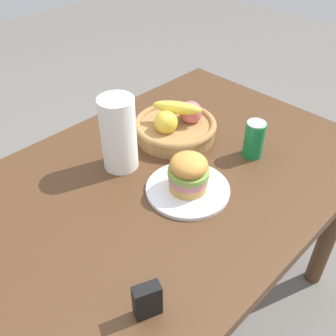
# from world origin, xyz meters

# --- Properties ---
(ground_plane) EXTENTS (8.00, 8.00, 0.00)m
(ground_plane) POSITION_xyz_m (0.00, 0.00, 0.00)
(ground_plane) COLOR slate
(dining_table) EXTENTS (1.40, 0.90, 0.75)m
(dining_table) POSITION_xyz_m (0.00, 0.00, 0.65)
(dining_table) COLOR #4C301C
(dining_table) RESTS_ON ground_plane
(plate) EXTENTS (0.25, 0.25, 0.01)m
(plate) POSITION_xyz_m (0.03, -0.09, 0.76)
(plate) COLOR white
(plate) RESTS_ON dining_table
(sandwich) EXTENTS (0.12, 0.12, 0.12)m
(sandwich) POSITION_xyz_m (0.03, -0.09, 0.82)
(sandwich) COLOR tan
(sandwich) RESTS_ON plate
(soda_can) EXTENTS (0.07, 0.07, 0.13)m
(soda_can) POSITION_xyz_m (0.31, -0.13, 0.81)
(soda_can) COLOR #147238
(soda_can) RESTS_ON dining_table
(fruit_basket) EXTENTS (0.29, 0.29, 0.14)m
(fruit_basket) POSITION_xyz_m (0.21, 0.13, 0.79)
(fruit_basket) COLOR #9E7542
(fruit_basket) RESTS_ON dining_table
(paper_towel_roll) EXTENTS (0.11, 0.11, 0.24)m
(paper_towel_roll) POSITION_xyz_m (-0.03, 0.14, 0.87)
(paper_towel_roll) COLOR white
(paper_towel_roll) RESTS_ON dining_table
(napkin_holder) EXTENTS (0.07, 0.05, 0.09)m
(napkin_holder) POSITION_xyz_m (-0.32, -0.30, 0.80)
(napkin_holder) COLOR black
(napkin_holder) RESTS_ON dining_table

